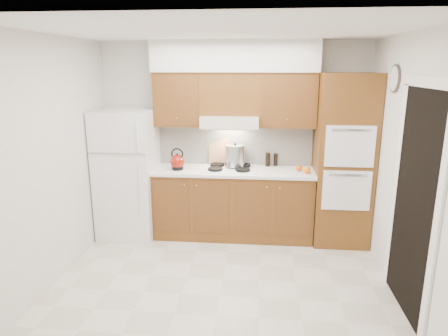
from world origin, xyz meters
name	(u,v)px	position (x,y,z in m)	size (l,w,h in m)	color
floor	(223,279)	(0.00, 0.00, 0.00)	(3.60, 3.60, 0.00)	beige
ceiling	(223,31)	(0.00, 0.00, 2.60)	(3.60, 3.60, 0.00)	white
wall_back	(233,139)	(0.00, 1.50, 1.30)	(3.60, 0.02, 2.60)	silver
wall_left	(54,161)	(-1.80, 0.00, 1.30)	(0.02, 3.00, 2.60)	silver
wall_right	(405,169)	(1.80, 0.00, 1.30)	(0.02, 3.00, 2.60)	silver
fridge	(128,174)	(-1.41, 1.14, 0.86)	(0.75, 0.72, 1.72)	white
base_cabinets	(233,204)	(0.02, 1.20, 0.45)	(2.11, 0.60, 0.90)	brown
countertop	(233,171)	(0.03, 1.19, 0.92)	(2.13, 0.62, 0.04)	white
backsplash	(235,145)	(0.02, 1.49, 1.22)	(2.11, 0.03, 0.56)	white
oven_cabinet	(343,160)	(1.44, 1.18, 1.10)	(0.70, 0.65, 2.20)	brown
upper_cab_left	(179,99)	(-0.71, 1.33, 1.85)	(0.63, 0.33, 0.70)	brown
upper_cab_right	(288,100)	(0.72, 1.33, 1.85)	(0.73, 0.33, 0.70)	brown
range_hood	(230,121)	(-0.02, 1.27, 1.57)	(0.75, 0.45, 0.15)	silver
upper_cab_over_hood	(231,94)	(-0.02, 1.33, 1.92)	(0.75, 0.33, 0.55)	brown
soffit	(235,56)	(0.03, 1.32, 2.40)	(2.13, 0.36, 0.40)	silver
cooktop	(230,169)	(-0.02, 1.21, 0.95)	(0.74, 0.50, 0.01)	white
doorway	(414,205)	(1.79, -0.35, 1.05)	(0.02, 0.90, 2.10)	black
wall_clock	(395,79)	(1.79, 0.55, 2.15)	(0.30, 0.30, 0.02)	#3F3833
kettle	(177,162)	(-0.71, 1.11, 1.05)	(0.19, 0.19, 0.19)	maroon
cutting_board	(219,150)	(-0.20, 1.45, 1.14)	(0.27, 0.02, 0.36)	tan
stock_pot	(235,156)	(0.04, 1.29, 1.11)	(0.26, 0.26, 0.28)	#AFAFB4
condiment_a	(267,160)	(0.48, 1.41, 1.04)	(0.05, 0.05, 0.19)	black
condiment_b	(276,160)	(0.59, 1.45, 1.03)	(0.05, 0.05, 0.17)	black
condiment_c	(268,160)	(0.49, 1.45, 1.02)	(0.06, 0.06, 0.17)	black
orange_near	(307,170)	(0.98, 1.08, 0.98)	(0.09, 0.09, 0.09)	orange
orange_far	(299,168)	(0.89, 1.19, 0.98)	(0.08, 0.08, 0.08)	orange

